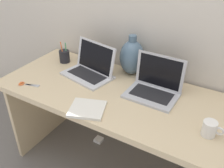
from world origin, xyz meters
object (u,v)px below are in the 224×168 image
at_px(power_brick, 99,140).
at_px(green_vase, 132,57).
at_px(laptop_left, 91,67).
at_px(laptop_right, 155,84).
at_px(pen_cup, 65,56).
at_px(coffee_mug, 210,129).
at_px(notebook_stack, 87,109).
at_px(scissors, 25,84).

bearing_deg(power_brick, green_vase, 18.36).
bearing_deg(laptop_left, power_brick, 99.51).
distance_m(laptop_right, pen_cup, 0.78).
xyz_separation_m(laptop_left, laptop_right, (0.48, 0.01, 0.00)).
height_order(laptop_right, coffee_mug, laptop_right).
distance_m(laptop_left, laptop_right, 0.48).
bearing_deg(notebook_stack, green_vase, 88.03).
height_order(laptop_left, pen_cup, laptop_left).
relative_size(laptop_left, laptop_right, 1.20).
xyz_separation_m(green_vase, coffee_mug, (0.63, -0.38, -0.08)).
bearing_deg(green_vase, notebook_stack, -91.97).
bearing_deg(laptop_left, scissors, -131.64).
bearing_deg(laptop_right, scissors, -155.96).
bearing_deg(notebook_stack, scissors, 178.02).
bearing_deg(notebook_stack, laptop_right, 54.42).
relative_size(laptop_right, notebook_stack, 1.62).
distance_m(green_vase, notebook_stack, 0.54).
bearing_deg(power_brick, laptop_right, -8.47).
bearing_deg(power_brick, coffee_mug, -18.85).
distance_m(green_vase, pen_cup, 0.55).
height_order(notebook_stack, scissors, notebook_stack).
distance_m(laptop_right, scissors, 0.86).
distance_m(notebook_stack, power_brick, 0.88).
bearing_deg(power_brick, laptop_left, -80.49).
bearing_deg(coffee_mug, laptop_left, 165.89).
xyz_separation_m(laptop_right, scissors, (-0.79, -0.35, -0.06)).
xyz_separation_m(laptop_left, pen_cup, (-0.29, 0.06, -0.01)).
xyz_separation_m(green_vase, power_brick, (-0.25, -0.08, -0.84)).
distance_m(laptop_right, green_vase, 0.30).
bearing_deg(green_vase, laptop_left, -144.93).
xyz_separation_m(green_vase, pen_cup, (-0.53, -0.10, -0.08)).
bearing_deg(green_vase, laptop_right, -32.59).
height_order(laptop_right, pen_cup, laptop_right).
xyz_separation_m(laptop_right, coffee_mug, (0.39, -0.23, -0.02)).
relative_size(notebook_stack, power_brick, 2.82).
xyz_separation_m(laptop_left, notebook_stack, (0.22, -0.36, -0.05)).
bearing_deg(notebook_stack, coffee_mug, 12.27).
height_order(notebook_stack, pen_cup, pen_cup).
bearing_deg(notebook_stack, power_brick, 117.71).
height_order(scissors, power_brick, scissors).
relative_size(notebook_stack, pen_cup, 1.17).
height_order(green_vase, notebook_stack, green_vase).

